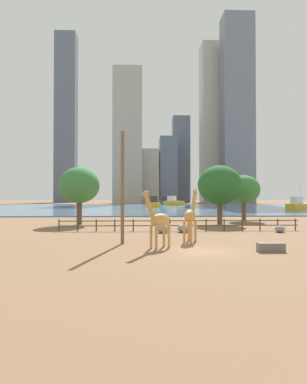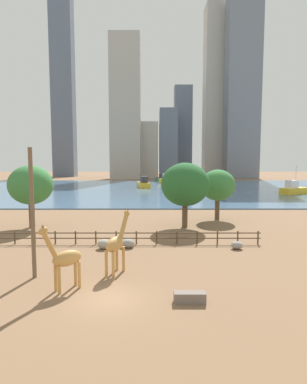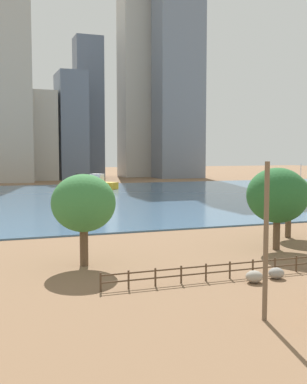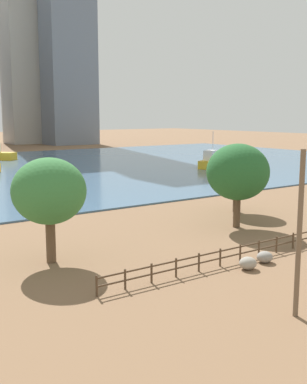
% 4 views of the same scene
% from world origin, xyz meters
% --- Properties ---
extents(ground_plane, '(400.00, 400.00, 0.00)m').
position_xyz_m(ground_plane, '(0.00, 80.00, 0.00)').
color(ground_plane, brown).
extents(harbor_water, '(180.00, 86.00, 0.20)m').
position_xyz_m(harbor_water, '(0.00, 77.00, 0.10)').
color(harbor_water, '#476B8C').
rests_on(harbor_water, ground).
extents(utility_pole, '(0.28, 0.28, 8.95)m').
position_xyz_m(utility_pole, '(-5.66, 3.38, 4.47)').
color(utility_pole, brown).
rests_on(utility_pole, ground).
extents(boulder_near_fence, '(1.26, 1.18, 0.88)m').
position_xyz_m(boulder_near_fence, '(-1.98, 10.37, 0.44)').
color(boulder_near_fence, gray).
rests_on(boulder_near_fence, ground).
extents(boulder_by_pole, '(1.21, 1.11, 0.83)m').
position_xyz_m(boulder_by_pole, '(0.18, 10.76, 0.41)').
color(boulder_by_pole, gray).
rests_on(boulder_by_pole, ground).
extents(enclosure_fence, '(26.12, 0.14, 1.30)m').
position_xyz_m(enclosure_fence, '(-0.05, 12.00, 0.76)').
color(enclosure_fence, '#4C3826').
rests_on(enclosure_fence, ground).
extents(tree_left_large, '(4.87, 4.87, 7.03)m').
position_xyz_m(tree_left_large, '(11.60, 25.23, 4.80)').
color(tree_left_large, brown).
rests_on(tree_left_large, ground).
extents(tree_center_broad, '(5.92, 5.92, 7.98)m').
position_xyz_m(tree_center_broad, '(6.46, 19.95, 5.29)').
color(tree_center_broad, brown).
rests_on(tree_center_broad, ground).
extents(tree_right_tall, '(5.33, 5.33, 7.66)m').
position_xyz_m(tree_right_tall, '(-12.48, 19.84, 5.22)').
color(tree_right_tall, brown).
rests_on(tree_right_tall, ground).
extents(boat_ferry, '(8.21, 8.39, 3.80)m').
position_xyz_m(boat_ferry, '(8.52, 100.07, 1.49)').
color(boat_ferry, gold).
rests_on(boat_ferry, harbor_water).
extents(boat_sailboat, '(5.61, 8.11, 3.37)m').
position_xyz_m(boat_sailboat, '(6.02, 113.42, 1.34)').
color(boat_sailboat, '#337259').
rests_on(boat_sailboat, harbor_water).
extents(boat_tug, '(4.74, 8.73, 3.64)m').
position_xyz_m(boat_tug, '(-0.60, 78.98, 1.43)').
color(boat_tug, gold).
rests_on(boat_tug, harbor_water).
extents(boat_barge, '(8.34, 6.25, 7.13)m').
position_xyz_m(boat_barge, '(37.99, 58.48, 1.39)').
color(boat_barge, gold).
rests_on(boat_barge, harbor_water).
extents(skyline_tower_needle, '(15.41, 11.69, 72.07)m').
position_xyz_m(skyline_tower_needle, '(-11.80, 139.96, 36.04)').
color(skyline_tower_needle, '#ADA89E').
rests_on(skyline_tower_needle, ground).
extents(skyline_block_central, '(17.07, 11.49, 106.05)m').
position_xyz_m(skyline_block_central, '(49.62, 145.93, 53.03)').
color(skyline_block_central, slate).
rests_on(skyline_block_central, ground).
extents(skyline_block_left, '(10.37, 9.46, 53.08)m').
position_xyz_m(skyline_block_left, '(20.02, 164.45, 26.54)').
color(skyline_block_left, slate).
rests_on(skyline_block_left, ground).
extents(skyline_block_right, '(15.68, 12.30, 96.57)m').
position_xyz_m(skyline_block_right, '(39.68, 160.26, 48.29)').
color(skyline_block_right, '#B7B2A8').
rests_on(skyline_block_right, ground).
extents(skyline_tower_short, '(9.57, 15.34, 37.09)m').
position_xyz_m(skyline_tower_short, '(10.62, 150.14, 18.55)').
color(skyline_tower_short, slate).
rests_on(skyline_tower_short, ground).
extents(skyline_block_wide, '(12.29, 12.92, 30.03)m').
position_xyz_m(skyline_block_wide, '(-1.14, 149.32, 15.01)').
color(skyline_block_wide, '#ADA89E').
rests_on(skyline_block_wide, ground).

